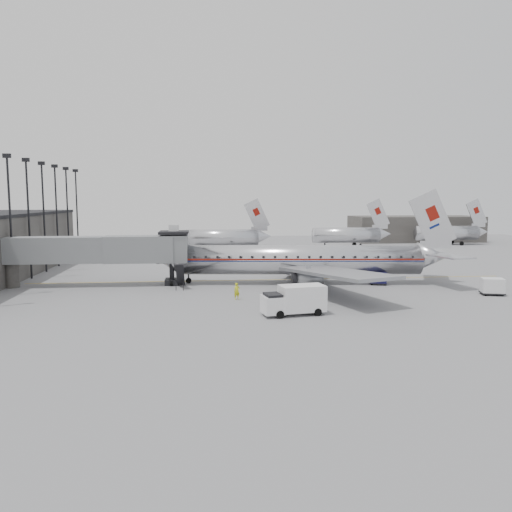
# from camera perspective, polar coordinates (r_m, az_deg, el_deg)

# --- Properties ---
(ground) EXTENTS (160.00, 160.00, 0.00)m
(ground) POSITION_cam_1_polar(r_m,az_deg,el_deg) (56.86, -0.40, -3.74)
(ground) COLOR slate
(ground) RESTS_ON ground
(hangar) EXTENTS (30.00, 12.00, 6.00)m
(hangar) POSITION_cam_1_polar(r_m,az_deg,el_deg) (126.34, 17.69, 3.00)
(hangar) COLOR #3D3A37
(hangar) RESTS_ON ground
(apron_line) EXTENTS (60.00, 0.15, 0.01)m
(apron_line) POSITION_cam_1_polar(r_m,az_deg,el_deg) (63.07, 1.81, -2.72)
(apron_line) COLOR gold
(apron_line) RESTS_ON ground
(jet_bridge) EXTENTS (21.00, 6.20, 7.10)m
(jet_bridge) POSITION_cam_1_polar(r_m,az_deg,el_deg) (60.75, -16.58, 0.63)
(jet_bridge) COLOR slate
(jet_bridge) RESTS_ON ground
(floodlight_masts) EXTENTS (0.90, 42.25, 15.25)m
(floodlight_masts) POSITION_cam_1_polar(r_m,az_deg,el_deg) (72.24, -23.80, 4.57)
(floodlight_masts) COLOR black
(floodlight_masts) RESTS_ON ground
(distant_aircraft_near) EXTENTS (16.39, 3.20, 10.26)m
(distant_aircraft_near) POSITION_cam_1_polar(r_m,az_deg,el_deg) (98.04, -3.75, 2.20)
(distant_aircraft_near) COLOR silver
(distant_aircraft_near) RESTS_ON ground
(distant_aircraft_mid) EXTENTS (16.39, 3.20, 10.26)m
(distant_aircraft_mid) POSITION_cam_1_polar(r_m,az_deg,el_deg) (106.14, 10.36, 2.44)
(distant_aircraft_mid) COLOR silver
(distant_aircraft_mid) RESTS_ON ground
(distant_aircraft_far) EXTENTS (16.39, 3.20, 10.26)m
(distant_aircraft_far) POSITION_cam_1_polar(r_m,az_deg,el_deg) (118.68, 21.03, 2.53)
(distant_aircraft_far) COLOR silver
(distant_aircraft_far) RESTS_ON ground
(airliner) EXTENTS (36.05, 33.27, 11.41)m
(airliner) POSITION_cam_1_polar(r_m,az_deg,el_deg) (60.28, 5.71, -0.43)
(airliner) COLOR silver
(airliner) RESTS_ON ground
(service_van) EXTENTS (5.82, 3.05, 2.60)m
(service_van) POSITION_cam_1_polar(r_m,az_deg,el_deg) (44.05, 4.41, -4.99)
(service_van) COLOR white
(service_van) RESTS_ON ground
(baggage_cart_navy) EXTENTS (2.32, 1.99, 1.56)m
(baggage_cart_navy) POSITION_cam_1_polar(r_m,az_deg,el_deg) (61.06, 13.78, -2.43)
(baggage_cart_navy) COLOR #0E0D35
(baggage_cart_navy) RESTS_ON ground
(baggage_cart_white) EXTENTS (2.65, 2.27, 1.79)m
(baggage_cart_white) POSITION_cam_1_polar(r_m,az_deg,el_deg) (58.65, 25.40, -3.12)
(baggage_cart_white) COLOR silver
(baggage_cart_white) RESTS_ON ground
(ramp_worker) EXTENTS (0.71, 0.56, 1.71)m
(ramp_worker) POSITION_cam_1_polar(r_m,az_deg,el_deg) (50.66, -2.20, -4.04)
(ramp_worker) COLOR #CCD218
(ramp_worker) RESTS_ON ground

